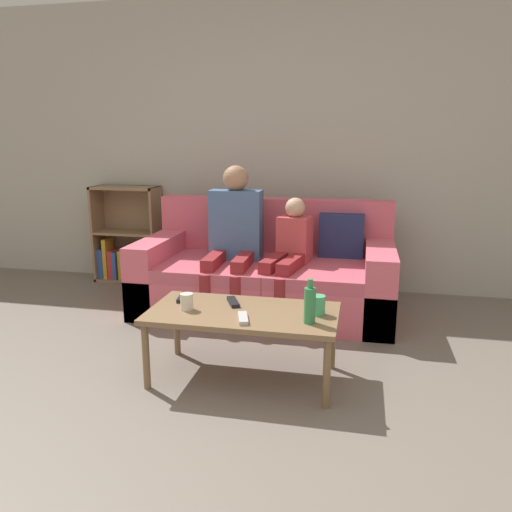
{
  "coord_description": "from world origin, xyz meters",
  "views": [
    {
      "loc": [
        0.71,
        -1.78,
        1.38
      ],
      "look_at": [
        0.03,
        1.44,
        0.6
      ],
      "focal_mm": 35.0,
      "sensor_mm": 36.0,
      "label": 1
    }
  ],
  "objects_px": {
    "coffee_table": "(243,317)",
    "tv_remote_0": "(243,318)",
    "cup_near": "(187,302)",
    "cup_far": "(318,305)",
    "couch": "(267,276)",
    "person_child": "(288,252)",
    "tv_remote_1": "(233,302)",
    "bottle": "(310,305)",
    "tv_remote_2": "(183,297)",
    "bookshelf": "(129,245)",
    "person_adult": "(234,230)"
  },
  "relations": [
    {
      "from": "coffee_table",
      "to": "tv_remote_0",
      "type": "bearing_deg",
      "value": -76.49
    },
    {
      "from": "cup_near",
      "to": "cup_far",
      "type": "height_order",
      "value": "cup_far"
    },
    {
      "from": "couch",
      "to": "coffee_table",
      "type": "relative_size",
      "value": 1.86
    },
    {
      "from": "person_child",
      "to": "tv_remote_1",
      "type": "bearing_deg",
      "value": -90.46
    },
    {
      "from": "bottle",
      "to": "coffee_table",
      "type": "bearing_deg",
      "value": 164.15
    },
    {
      "from": "cup_far",
      "to": "tv_remote_0",
      "type": "distance_m",
      "value": 0.43
    },
    {
      "from": "tv_remote_0",
      "to": "tv_remote_2",
      "type": "xyz_separation_m",
      "value": [
        -0.44,
        0.28,
        0.0
      ]
    },
    {
      "from": "tv_remote_1",
      "to": "bookshelf",
      "type": "bearing_deg",
      "value": 106.19
    },
    {
      "from": "cup_near",
      "to": "tv_remote_0",
      "type": "distance_m",
      "value": 0.37
    },
    {
      "from": "tv_remote_2",
      "to": "cup_near",
      "type": "bearing_deg",
      "value": -71.83
    },
    {
      "from": "tv_remote_2",
      "to": "bottle",
      "type": "xyz_separation_m",
      "value": [
        0.8,
        -0.24,
        0.09
      ]
    },
    {
      "from": "bookshelf",
      "to": "person_child",
      "type": "distance_m",
      "value": 1.85
    },
    {
      "from": "tv_remote_1",
      "to": "tv_remote_0",
      "type": "bearing_deg",
      "value": -89.88
    },
    {
      "from": "bottle",
      "to": "person_adult",
      "type": "bearing_deg",
      "value": 120.47
    },
    {
      "from": "couch",
      "to": "tv_remote_1",
      "type": "bearing_deg",
      "value": -89.63
    },
    {
      "from": "cup_near",
      "to": "tv_remote_2",
      "type": "relative_size",
      "value": 0.55
    },
    {
      "from": "tv_remote_0",
      "to": "tv_remote_1",
      "type": "bearing_deg",
      "value": 98.91
    },
    {
      "from": "couch",
      "to": "tv_remote_2",
      "type": "relative_size",
      "value": 11.47
    },
    {
      "from": "person_adult",
      "to": "cup_near",
      "type": "height_order",
      "value": "person_adult"
    },
    {
      "from": "cup_far",
      "to": "tv_remote_1",
      "type": "bearing_deg",
      "value": 170.94
    },
    {
      "from": "bookshelf",
      "to": "tv_remote_0",
      "type": "bearing_deg",
      "value": -50.17
    },
    {
      "from": "couch",
      "to": "person_child",
      "type": "bearing_deg",
      "value": -38.82
    },
    {
      "from": "person_adult",
      "to": "tv_remote_0",
      "type": "height_order",
      "value": "person_adult"
    },
    {
      "from": "coffee_table",
      "to": "person_child",
      "type": "height_order",
      "value": "person_child"
    },
    {
      "from": "coffee_table",
      "to": "couch",
      "type": "bearing_deg",
      "value": 94.37
    },
    {
      "from": "person_adult",
      "to": "bottle",
      "type": "height_order",
      "value": "person_adult"
    },
    {
      "from": "couch",
      "to": "tv_remote_0",
      "type": "bearing_deg",
      "value": -84.65
    },
    {
      "from": "tv_remote_0",
      "to": "bottle",
      "type": "xyz_separation_m",
      "value": [
        0.36,
        0.03,
        0.09
      ]
    },
    {
      "from": "couch",
      "to": "bookshelf",
      "type": "height_order",
      "value": "bookshelf"
    },
    {
      "from": "coffee_table",
      "to": "cup_far",
      "type": "distance_m",
      "value": 0.44
    },
    {
      "from": "couch",
      "to": "person_adult",
      "type": "relative_size",
      "value": 1.72
    },
    {
      "from": "bookshelf",
      "to": "cup_near",
      "type": "distance_m",
      "value": 2.26
    },
    {
      "from": "bookshelf",
      "to": "person_adult",
      "type": "relative_size",
      "value": 0.79
    },
    {
      "from": "couch",
      "to": "bookshelf",
      "type": "distance_m",
      "value": 1.61
    },
    {
      "from": "tv_remote_1",
      "to": "person_child",
      "type": "bearing_deg",
      "value": 53.82
    },
    {
      "from": "tv_remote_0",
      "to": "tv_remote_1",
      "type": "xyz_separation_m",
      "value": [
        -0.12,
        0.26,
        0.0
      ]
    },
    {
      "from": "bottle",
      "to": "person_child",
      "type": "bearing_deg",
      "value": 103.81
    },
    {
      "from": "couch",
      "to": "tv_remote_1",
      "type": "xyz_separation_m",
      "value": [
        0.01,
        -1.13,
        0.15
      ]
    },
    {
      "from": "coffee_table",
      "to": "bottle",
      "type": "distance_m",
      "value": 0.43
    },
    {
      "from": "couch",
      "to": "person_adult",
      "type": "bearing_deg",
      "value": -160.04
    },
    {
      "from": "bookshelf",
      "to": "bottle",
      "type": "xyz_separation_m",
      "value": [
        1.99,
        -1.92,
        0.17
      ]
    },
    {
      "from": "person_child",
      "to": "cup_far",
      "type": "distance_m",
      "value": 1.1
    },
    {
      "from": "cup_far",
      "to": "bottle",
      "type": "xyz_separation_m",
      "value": [
        -0.03,
        -0.14,
        0.05
      ]
    },
    {
      "from": "person_adult",
      "to": "cup_near",
      "type": "bearing_deg",
      "value": -90.05
    },
    {
      "from": "couch",
      "to": "bottle",
      "type": "height_order",
      "value": "couch"
    },
    {
      "from": "couch",
      "to": "tv_remote_1",
      "type": "relative_size",
      "value": 11.53
    },
    {
      "from": "coffee_table",
      "to": "cup_near",
      "type": "relative_size",
      "value": 11.21
    },
    {
      "from": "couch",
      "to": "tv_remote_2",
      "type": "distance_m",
      "value": 1.16
    },
    {
      "from": "bookshelf",
      "to": "bottle",
      "type": "bearing_deg",
      "value": -44.04
    },
    {
      "from": "person_adult",
      "to": "person_child",
      "type": "height_order",
      "value": "person_adult"
    }
  ]
}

